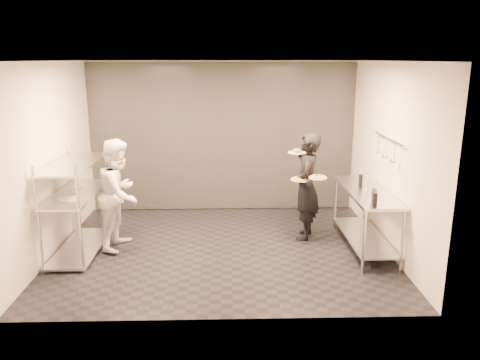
{
  "coord_description": "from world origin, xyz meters",
  "views": [
    {
      "loc": [
        0.09,
        -6.68,
        2.84
      ],
      "look_at": [
        0.27,
        -0.03,
        1.1
      ],
      "focal_mm": 35.0,
      "sensor_mm": 36.0,
      "label": 1
    }
  ],
  "objects_px": {
    "pizza_plate_far": "(317,177)",
    "bottle_dark": "(361,181)",
    "waiter": "(306,187)",
    "chef": "(120,194)",
    "pizza_plate_near": "(301,179)",
    "pass_rack": "(77,202)",
    "bottle_clear": "(361,174)",
    "prep_counter": "(366,209)",
    "pos_monitor": "(374,198)",
    "salad_plate": "(297,151)",
    "bottle_green": "(367,183)"
  },
  "relations": [
    {
      "from": "prep_counter",
      "to": "bottle_green",
      "type": "bearing_deg",
      "value": 120.2
    },
    {
      "from": "pizza_plate_far",
      "to": "pos_monitor",
      "type": "height_order",
      "value": "pos_monitor"
    },
    {
      "from": "prep_counter",
      "to": "bottle_dark",
      "type": "bearing_deg",
      "value": 113.97
    },
    {
      "from": "bottle_green",
      "to": "pizza_plate_near",
      "type": "bearing_deg",
      "value": 163.15
    },
    {
      "from": "pizza_plate_far",
      "to": "bottle_dark",
      "type": "distance_m",
      "value": 0.65
    },
    {
      "from": "waiter",
      "to": "pizza_plate_far",
      "type": "height_order",
      "value": "waiter"
    },
    {
      "from": "waiter",
      "to": "salad_plate",
      "type": "relative_size",
      "value": 5.77
    },
    {
      "from": "bottle_green",
      "to": "bottle_clear",
      "type": "distance_m",
      "value": 0.66
    },
    {
      "from": "pass_rack",
      "to": "pos_monitor",
      "type": "height_order",
      "value": "pass_rack"
    },
    {
      "from": "pizza_plate_far",
      "to": "bottle_green",
      "type": "height_order",
      "value": "bottle_green"
    },
    {
      "from": "salad_plate",
      "to": "bottle_clear",
      "type": "relative_size",
      "value": 1.59
    },
    {
      "from": "pos_monitor",
      "to": "pizza_plate_far",
      "type": "bearing_deg",
      "value": 135.3
    },
    {
      "from": "prep_counter",
      "to": "waiter",
      "type": "xyz_separation_m",
      "value": [
        -0.84,
        0.45,
        0.23
      ]
    },
    {
      "from": "chef",
      "to": "bottle_clear",
      "type": "bearing_deg",
      "value": -72.13
    },
    {
      "from": "bottle_green",
      "to": "pos_monitor",
      "type": "bearing_deg",
      "value": -99.29
    },
    {
      "from": "prep_counter",
      "to": "chef",
      "type": "distance_m",
      "value": 3.74
    },
    {
      "from": "salad_plate",
      "to": "chef",
      "type": "bearing_deg",
      "value": -168.16
    },
    {
      "from": "pizza_plate_far",
      "to": "bottle_clear",
      "type": "bearing_deg",
      "value": 28.49
    },
    {
      "from": "chef",
      "to": "salad_plate",
      "type": "relative_size",
      "value": 5.68
    },
    {
      "from": "waiter",
      "to": "bottle_green",
      "type": "distance_m",
      "value": 0.97
    },
    {
      "from": "bottle_dark",
      "to": "pos_monitor",
      "type": "bearing_deg",
      "value": -93.58
    },
    {
      "from": "bottle_dark",
      "to": "waiter",
      "type": "bearing_deg",
      "value": 158.35
    },
    {
      "from": "salad_plate",
      "to": "bottle_clear",
      "type": "distance_m",
      "value": 1.11
    },
    {
      "from": "prep_counter",
      "to": "bottle_clear",
      "type": "bearing_deg",
      "value": 82.44
    },
    {
      "from": "waiter",
      "to": "chef",
      "type": "relative_size",
      "value": 1.02
    },
    {
      "from": "bottle_dark",
      "to": "pizza_plate_far",
      "type": "bearing_deg",
      "value": 173.34
    },
    {
      "from": "bottle_dark",
      "to": "salad_plate",
      "type": "bearing_deg",
      "value": 146.25
    },
    {
      "from": "waiter",
      "to": "bottle_dark",
      "type": "height_order",
      "value": "waiter"
    },
    {
      "from": "pass_rack",
      "to": "pizza_plate_near",
      "type": "xyz_separation_m",
      "value": [
        3.37,
        0.3,
        0.26
      ]
    },
    {
      "from": "pos_monitor",
      "to": "bottle_clear",
      "type": "height_order",
      "value": "pos_monitor"
    },
    {
      "from": "pass_rack",
      "to": "bottle_clear",
      "type": "distance_m",
      "value": 4.47
    },
    {
      "from": "pass_rack",
      "to": "chef",
      "type": "relative_size",
      "value": 0.95
    },
    {
      "from": "chef",
      "to": "pos_monitor",
      "type": "bearing_deg",
      "value": -93.26
    },
    {
      "from": "waiter",
      "to": "chef",
      "type": "bearing_deg",
      "value": -68.94
    },
    {
      "from": "pos_monitor",
      "to": "bottle_dark",
      "type": "xyz_separation_m",
      "value": [
        0.05,
        0.87,
        0.01
      ]
    },
    {
      "from": "chef",
      "to": "pos_monitor",
      "type": "xyz_separation_m",
      "value": [
        3.61,
        -0.89,
        0.18
      ]
    },
    {
      "from": "pizza_plate_near",
      "to": "pizza_plate_far",
      "type": "relative_size",
      "value": 1.06
    },
    {
      "from": "pass_rack",
      "to": "pizza_plate_far",
      "type": "xyz_separation_m",
      "value": [
        3.62,
        0.23,
        0.3
      ]
    },
    {
      "from": "pizza_plate_near",
      "to": "salad_plate",
      "type": "relative_size",
      "value": 1.04
    },
    {
      "from": "pizza_plate_near",
      "to": "bottle_green",
      "type": "distance_m",
      "value": 1.0
    },
    {
      "from": "salad_plate",
      "to": "bottle_dark",
      "type": "relative_size",
      "value": 1.42
    },
    {
      "from": "prep_counter",
      "to": "bottle_green",
      "type": "distance_m",
      "value": 0.41
    },
    {
      "from": "waiter",
      "to": "chef",
      "type": "height_order",
      "value": "waiter"
    },
    {
      "from": "waiter",
      "to": "bottle_clear",
      "type": "bearing_deg",
      "value": 117.77
    },
    {
      "from": "pass_rack",
      "to": "pos_monitor",
      "type": "distance_m",
      "value": 4.28
    },
    {
      "from": "pizza_plate_far",
      "to": "pos_monitor",
      "type": "bearing_deg",
      "value": -57.85
    },
    {
      "from": "pizza_plate_near",
      "to": "pass_rack",
      "type": "bearing_deg",
      "value": -174.99
    },
    {
      "from": "pass_rack",
      "to": "pizza_plate_far",
      "type": "distance_m",
      "value": 3.64
    },
    {
      "from": "pass_rack",
      "to": "salad_plate",
      "type": "distance_m",
      "value": 3.5
    },
    {
      "from": "waiter",
      "to": "pos_monitor",
      "type": "height_order",
      "value": "waiter"
    }
  ]
}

